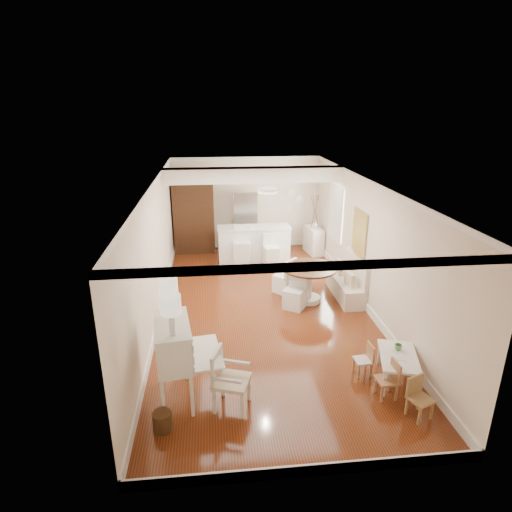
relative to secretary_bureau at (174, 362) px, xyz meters
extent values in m
plane|color=brown|center=(1.70, 2.83, -0.65)|extent=(9.00, 9.00, 0.00)
cube|color=white|center=(1.70, 2.83, 2.15)|extent=(4.50, 9.00, 0.04)
cube|color=#EFE0CA|center=(1.70, 7.33, 0.75)|extent=(4.50, 0.04, 2.80)
cube|color=#EFE0CA|center=(1.70, -1.67, 0.75)|extent=(4.50, 0.04, 2.80)
cube|color=#EFE0CA|center=(-0.55, 2.83, 0.75)|extent=(0.04, 9.00, 2.80)
cube|color=#EFE0CA|center=(3.95, 2.83, 0.75)|extent=(0.04, 9.00, 2.80)
cube|color=white|center=(1.70, 5.03, 1.97)|extent=(4.50, 0.45, 0.36)
cube|color=tan|center=(3.92, 3.33, 0.90)|extent=(0.04, 0.84, 1.04)
cube|color=white|center=(3.93, 5.23, 0.90)|extent=(0.04, 1.10, 1.40)
cylinder|color=#381E11|center=(0.50, 7.31, 1.20)|extent=(0.30, 0.03, 0.30)
cylinder|color=white|center=(1.70, 2.33, 2.10)|extent=(0.36, 0.36, 0.08)
cube|color=white|center=(0.00, 0.00, 0.00)|extent=(1.15, 1.16, 1.30)
cube|color=silver|center=(0.84, -0.28, -0.18)|extent=(0.69, 0.69, 0.94)
cylinder|color=#482D16|center=(-0.15, -0.66, -0.51)|extent=(0.31, 0.31, 0.27)
cube|color=white|center=(3.54, 0.06, -0.41)|extent=(0.82, 1.08, 0.48)
cube|color=#A9744D|center=(3.21, -0.31, -0.34)|extent=(0.32, 0.32, 0.63)
cube|color=tan|center=(3.05, 0.29, -0.37)|extent=(0.29, 0.29, 0.57)
cube|color=#9C7547|center=(3.51, -0.79, -0.34)|extent=(0.39, 0.39, 0.63)
cube|color=silver|center=(3.69, 3.33, -0.16)|extent=(0.52, 1.60, 0.98)
cylinder|color=#4E2E19|center=(2.77, 3.17, -0.23)|extent=(1.48, 1.48, 0.84)
cube|color=white|center=(2.40, 2.87, -0.21)|extent=(0.59, 0.60, 0.89)
cube|color=white|center=(2.31, 3.73, -0.22)|extent=(0.60, 0.60, 0.87)
cube|color=white|center=(1.80, 5.93, -0.14)|extent=(2.05, 0.65, 1.03)
cube|color=white|center=(1.44, 5.56, -0.08)|extent=(0.52, 0.52, 1.15)
cube|color=white|center=(2.22, 5.37, -0.17)|extent=(0.43, 0.43, 0.95)
cube|color=#381E11|center=(0.10, 7.01, 0.50)|extent=(1.20, 0.60, 2.30)
imported|color=silver|center=(2.00, 6.98, 0.25)|extent=(0.75, 0.65, 1.80)
cube|color=silver|center=(3.67, 6.48, -0.26)|extent=(0.48, 0.87, 0.79)
imported|color=#66A661|center=(3.60, 0.23, -0.12)|extent=(0.13, 0.13, 0.10)
imported|color=white|center=(3.70, 6.52, 0.24)|extent=(0.22, 0.22, 0.20)
camera|label=1|loc=(0.64, -5.58, 3.65)|focal=30.00mm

